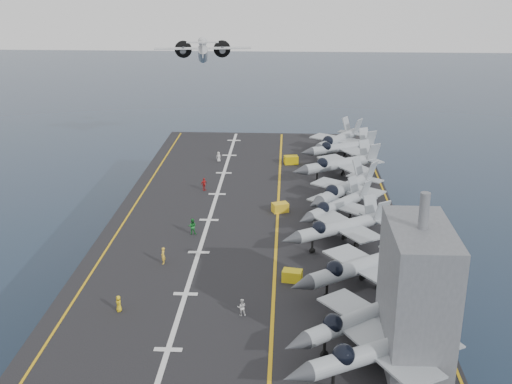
{
  "coord_description": "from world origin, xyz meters",
  "views": [
    {
      "loc": [
        4.12,
        -77.65,
        42.35
      ],
      "look_at": [
        0.0,
        4.0,
        13.0
      ],
      "focal_mm": 45.0,
      "sensor_mm": 36.0,
      "label": 1
    }
  ],
  "objects_px": {
    "transport_plane": "(203,54)",
    "fighter_jet_0": "(379,349)",
    "tow_cart_a": "(292,276)",
    "island_superstructure": "(418,279)"
  },
  "relations": [
    {
      "from": "island_superstructure",
      "to": "tow_cart_a",
      "type": "xyz_separation_m",
      "value": [
        -10.11,
        13.44,
        -6.88
      ]
    },
    {
      "from": "island_superstructure",
      "to": "fighter_jet_0",
      "type": "xyz_separation_m",
      "value": [
        -3.21,
        -3.02,
        -4.82
      ]
    },
    {
      "from": "fighter_jet_0",
      "to": "transport_plane",
      "type": "relative_size",
      "value": 0.85
    },
    {
      "from": "island_superstructure",
      "to": "fighter_jet_0",
      "type": "bearing_deg",
      "value": -136.79
    },
    {
      "from": "fighter_jet_0",
      "to": "tow_cart_a",
      "type": "relative_size",
      "value": 8.16
    },
    {
      "from": "tow_cart_a",
      "to": "transport_plane",
      "type": "xyz_separation_m",
      "value": [
        -18.84,
        74.9,
        13.14
      ]
    },
    {
      "from": "transport_plane",
      "to": "fighter_jet_0",
      "type": "bearing_deg",
      "value": -74.26
    },
    {
      "from": "tow_cart_a",
      "to": "island_superstructure",
      "type": "bearing_deg",
      "value": -53.04
    },
    {
      "from": "fighter_jet_0",
      "to": "island_superstructure",
      "type": "bearing_deg",
      "value": 43.21
    },
    {
      "from": "island_superstructure",
      "to": "transport_plane",
      "type": "height_order",
      "value": "transport_plane"
    }
  ]
}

